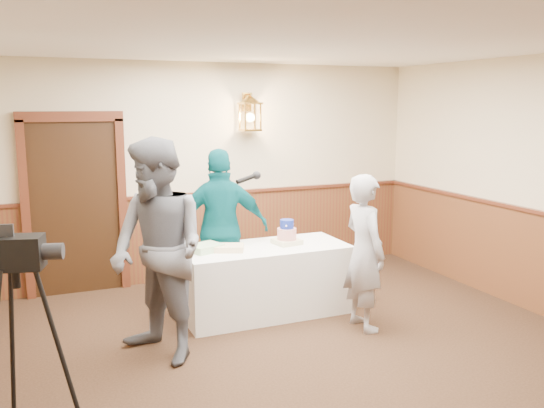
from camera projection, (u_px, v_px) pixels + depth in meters
The scene contains 10 objects.
ground at pixel (330, 395), 4.55m from camera, with size 7.00×7.00×0.00m, color black.
room_shell at pixel (300, 198), 4.68m from camera, with size 6.02×7.02×2.81m.
display_table at pixel (265, 280), 6.30m from camera, with size 1.80×0.80×0.75m, color white.
tiered_cake at pixel (287, 234), 6.33m from camera, with size 0.31×0.31×0.27m.
sheet_cake_yellow at pixel (229, 248), 6.05m from camera, with size 0.30×0.23×0.06m, color #F0CA8F.
sheet_cake_green at pixel (206, 248), 6.02m from camera, with size 0.32×0.26×0.07m, color #A5E3A0.
interviewer at pixel (158, 251), 5.05m from camera, with size 1.67×1.20×2.00m.
baker at pixel (364, 252), 5.81m from camera, with size 0.58×0.38×1.59m, color #9D9CA3.
assistant_p at pixel (222, 229), 6.41m from camera, with size 1.05×0.44×1.80m, color #074E55.
tv_camera_rig at pixel (22, 356), 3.76m from camera, with size 0.57×0.53×1.45m.
Camera 1 is at (-2.07, -3.71, 2.28)m, focal length 38.00 mm.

